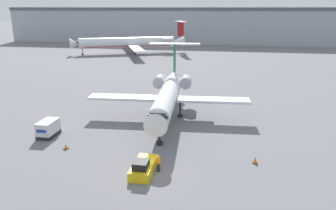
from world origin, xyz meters
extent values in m
plane|color=slate|center=(0.00, 0.00, 0.00)|extent=(600.00, 600.00, 0.00)
cube|color=#9EA3AD|center=(0.00, 120.00, 6.98)|extent=(180.00, 16.00, 13.96)
cube|color=#4C515B|center=(0.00, 120.00, 14.56)|extent=(180.00, 16.80, 1.20)
cylinder|color=silver|center=(-0.78, 15.63, 3.46)|extent=(3.88, 19.29, 2.60)
cone|color=silver|center=(-0.07, 5.04, 3.46)|extent=(2.73, 2.25, 2.60)
cube|color=black|center=(-0.13, 5.86, 3.91)|extent=(2.25, 0.85, 0.44)
cone|color=silver|center=(-1.52, 26.61, 3.46)|extent=(2.52, 3.00, 2.34)
cube|color=#19723F|center=(-0.78, 15.63, 2.62)|extent=(3.49, 17.36, 0.20)
cube|color=silver|center=(5.47, 17.01, 2.88)|extent=(10.23, 3.27, 0.36)
cube|color=silver|center=(-7.17, 16.16, 2.88)|extent=(10.23, 3.27, 0.36)
cylinder|color=#ADADB7|center=(0.81, 23.80, 3.78)|extent=(2.05, 2.81, 1.87)
cylinder|color=#ADADB7|center=(-3.46, 23.52, 3.78)|extent=(2.05, 2.81, 1.87)
cube|color=#19723F|center=(-1.56, 27.18, 7.09)|extent=(0.39, 2.21, 4.67)
cube|color=silver|center=(-1.56, 27.18, 9.43)|extent=(8.52, 2.36, 0.20)
cylinder|color=black|center=(-0.21, 7.07, 1.08)|extent=(0.24, 0.24, 2.16)
cylinder|color=black|center=(-0.21, 7.07, 0.20)|extent=(0.80, 0.80, 0.40)
cylinder|color=black|center=(-2.57, 17.07, 1.08)|extent=(0.24, 0.24, 2.16)
cylinder|color=black|center=(-2.57, 17.07, 0.20)|extent=(0.80, 0.80, 0.40)
cylinder|color=black|center=(0.80, 17.30, 1.08)|extent=(0.24, 0.24, 2.16)
cylinder|color=black|center=(0.80, 17.30, 0.20)|extent=(0.80, 0.80, 0.40)
cube|color=yellow|center=(-0.43, 0.33, 0.46)|extent=(1.92, 4.46, 0.93)
cube|color=black|center=(-0.43, -0.65, 1.28)|extent=(1.34, 1.61, 0.70)
cube|color=black|center=(-0.43, 2.47, 0.33)|extent=(1.73, 0.30, 0.56)
cube|color=#232326|center=(-14.21, 7.27, 0.23)|extent=(1.77, 3.09, 0.45)
cube|color=silver|center=(-14.21, 7.27, 1.22)|extent=(1.77, 3.09, 1.53)
cube|color=navy|center=(-14.21, 5.71, 1.22)|extent=(1.24, 0.04, 0.36)
cube|color=#232838|center=(0.94, 0.69, 0.42)|extent=(0.32, 0.20, 0.84)
cube|color=orange|center=(0.94, 0.69, 1.17)|extent=(0.40, 0.24, 0.66)
sphere|color=tan|center=(0.94, 0.69, 1.62)|extent=(0.24, 0.24, 0.24)
cube|color=black|center=(-10.34, 4.06, 0.02)|extent=(0.57, 0.57, 0.04)
cone|color=orange|center=(-10.34, 4.06, 0.32)|extent=(0.41, 0.41, 0.55)
cube|color=black|center=(10.34, 4.05, 0.02)|extent=(0.53, 0.53, 0.04)
cone|color=orange|center=(10.34, 4.05, 0.41)|extent=(0.38, 0.38, 0.73)
cylinder|color=silver|center=(-26.18, 81.32, 3.70)|extent=(30.85, 15.57, 3.55)
cone|color=silver|center=(-42.23, 74.62, 3.70)|extent=(3.98, 4.37, 3.55)
cube|color=black|center=(-41.19, 75.06, 4.32)|extent=(1.81, 3.05, 0.44)
cone|color=silver|center=(-9.63, 88.22, 3.70)|extent=(4.83, 4.45, 3.19)
cube|color=maroon|center=(-26.18, 81.32, 2.55)|extent=(27.77, 14.02, 0.20)
cube|color=silver|center=(-20.77, 72.49, 2.90)|extent=(9.46, 16.83, 0.36)
cube|color=silver|center=(-28.64, 91.37, 2.90)|extent=(9.46, 16.83, 0.36)
cylinder|color=#ADADB7|center=(-12.76, 84.02, 4.15)|extent=(3.54, 3.00, 2.00)
cylinder|color=#ADADB7|center=(-14.82, 88.95, 4.15)|extent=(3.54, 3.00, 2.00)
cube|color=maroon|center=(-8.91, 88.52, 7.98)|extent=(2.12, 1.07, 5.00)
cube|color=silver|center=(-8.91, 88.52, 10.48)|extent=(5.13, 9.00, 0.20)
cylinder|color=black|center=(-40.00, 75.55, 0.96)|extent=(0.24, 0.24, 1.93)
cylinder|color=black|center=(-40.00, 75.55, 0.20)|extent=(0.80, 0.80, 0.40)
cylinder|color=black|center=(-25.04, 84.29, 0.96)|extent=(0.24, 0.24, 1.93)
cylinder|color=black|center=(-25.04, 84.29, 0.20)|extent=(0.80, 0.80, 0.40)
cylinder|color=black|center=(-23.26, 80.03, 0.96)|extent=(0.24, 0.24, 1.93)
cylinder|color=black|center=(-23.26, 80.03, 0.20)|extent=(0.80, 0.80, 0.40)
camera|label=1|loc=(6.77, -27.30, 15.32)|focal=35.00mm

